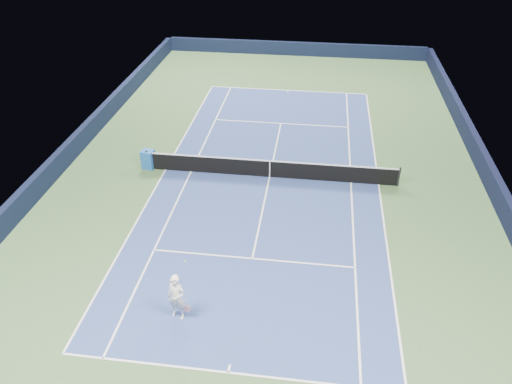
# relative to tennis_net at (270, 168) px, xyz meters

# --- Properties ---
(ground) EXTENTS (40.00, 40.00, 0.00)m
(ground) POSITION_rel_tennis_net_xyz_m (0.00, 0.00, -0.50)
(ground) COLOR #3A5A31
(ground) RESTS_ON ground
(wall_far) EXTENTS (22.00, 0.35, 1.10)m
(wall_far) POSITION_rel_tennis_net_xyz_m (0.00, 19.82, 0.05)
(wall_far) COLOR black
(wall_far) RESTS_ON ground
(wall_right) EXTENTS (0.35, 40.00, 1.10)m
(wall_right) POSITION_rel_tennis_net_xyz_m (10.82, 0.00, 0.05)
(wall_right) COLOR black
(wall_right) RESTS_ON ground
(wall_left) EXTENTS (0.35, 40.00, 1.10)m
(wall_left) POSITION_rel_tennis_net_xyz_m (-10.82, 0.00, 0.05)
(wall_left) COLOR #101832
(wall_left) RESTS_ON ground
(court_surface) EXTENTS (10.97, 23.77, 0.01)m
(court_surface) POSITION_rel_tennis_net_xyz_m (0.00, 0.00, -0.50)
(court_surface) COLOR navy
(court_surface) RESTS_ON ground
(baseline_far) EXTENTS (10.97, 0.08, 0.00)m
(baseline_far) POSITION_rel_tennis_net_xyz_m (0.00, 11.88, -0.50)
(baseline_far) COLOR white
(baseline_far) RESTS_ON ground
(baseline_near) EXTENTS (10.97, 0.08, 0.00)m
(baseline_near) POSITION_rel_tennis_net_xyz_m (0.00, -11.88, -0.50)
(baseline_near) COLOR white
(baseline_near) RESTS_ON ground
(sideline_doubles_right) EXTENTS (0.08, 23.77, 0.00)m
(sideline_doubles_right) POSITION_rel_tennis_net_xyz_m (5.49, 0.00, -0.50)
(sideline_doubles_right) COLOR white
(sideline_doubles_right) RESTS_ON ground
(sideline_doubles_left) EXTENTS (0.08, 23.77, 0.00)m
(sideline_doubles_left) POSITION_rel_tennis_net_xyz_m (-5.49, 0.00, -0.50)
(sideline_doubles_left) COLOR white
(sideline_doubles_left) RESTS_ON ground
(sideline_singles_right) EXTENTS (0.08, 23.77, 0.00)m
(sideline_singles_right) POSITION_rel_tennis_net_xyz_m (4.12, 0.00, -0.50)
(sideline_singles_right) COLOR white
(sideline_singles_right) RESTS_ON ground
(sideline_singles_left) EXTENTS (0.08, 23.77, 0.00)m
(sideline_singles_left) POSITION_rel_tennis_net_xyz_m (-4.12, 0.00, -0.50)
(sideline_singles_left) COLOR white
(sideline_singles_left) RESTS_ON ground
(service_line_far) EXTENTS (8.23, 0.08, 0.00)m
(service_line_far) POSITION_rel_tennis_net_xyz_m (0.00, 6.40, -0.50)
(service_line_far) COLOR white
(service_line_far) RESTS_ON ground
(service_line_near) EXTENTS (8.23, 0.08, 0.00)m
(service_line_near) POSITION_rel_tennis_net_xyz_m (0.00, -6.40, -0.50)
(service_line_near) COLOR white
(service_line_near) RESTS_ON ground
(center_service_line) EXTENTS (0.08, 12.80, 0.00)m
(center_service_line) POSITION_rel_tennis_net_xyz_m (0.00, 0.00, -0.50)
(center_service_line) COLOR white
(center_service_line) RESTS_ON ground
(center_mark_far) EXTENTS (0.08, 0.30, 0.00)m
(center_mark_far) POSITION_rel_tennis_net_xyz_m (0.00, 11.73, -0.50)
(center_mark_far) COLOR white
(center_mark_far) RESTS_ON ground
(center_mark_near) EXTENTS (0.08, 0.30, 0.00)m
(center_mark_near) POSITION_rel_tennis_net_xyz_m (0.00, -11.73, -0.50)
(center_mark_near) COLOR white
(center_mark_near) RESTS_ON ground
(tennis_net) EXTENTS (12.90, 0.10, 1.07)m
(tennis_net) POSITION_rel_tennis_net_xyz_m (0.00, 0.00, 0.00)
(tennis_net) COLOR black
(tennis_net) RESTS_ON ground
(sponsor_cube) EXTENTS (0.70, 0.65, 1.00)m
(sponsor_cube) POSITION_rel_tennis_net_xyz_m (-6.40, 0.11, -0.00)
(sponsor_cube) COLOR #1D5CB2
(sponsor_cube) RESTS_ON ground
(tennis_player) EXTENTS (0.86, 1.33, 1.84)m
(tennis_player) POSITION_rel_tennis_net_xyz_m (-2.15, -9.80, 0.42)
(tennis_player) COLOR white
(tennis_player) RESTS_ON ground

